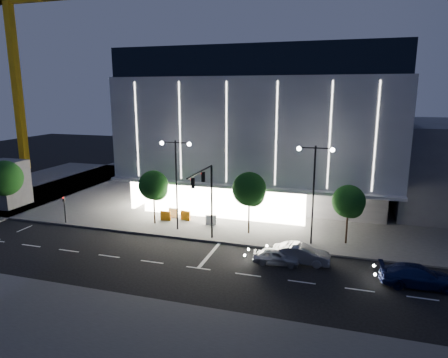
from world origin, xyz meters
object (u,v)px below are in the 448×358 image
tower_crane (18,49)px  tree_left (154,187)px  car_second (301,254)px  car_third (418,276)px  barrier_a (166,216)px  barrier_c (185,215)px  car_lead (276,256)px  tree_mid (250,191)px  street_lamp_east (314,180)px  traffic_mast (206,191)px  tree_right (349,203)px  ped_signal_far (64,206)px  barrier_b (174,213)px  barrier_d (211,220)px  street_lamp_west (176,172)px

tower_crane → tree_left: bearing=-31.0°
tower_crane → car_second: (50.46, -26.14, -19.75)m
tree_left → car_third: bearing=-15.7°
barrier_a → barrier_c: size_ratio=1.00×
barrier_c → car_lead: bearing=-23.1°
barrier_a → tree_mid: bearing=-12.6°
barrier_a → street_lamp_east: bearing=-13.5°
traffic_mast → car_third: traffic_mast is taller
barrier_a → barrier_c: same height
street_lamp_east → tree_right: (3.03, 1.02, -2.07)m
tower_crane → tree_left: (34.95, -20.98, -16.47)m
tree_right → car_second: 6.97m
tower_crane → car_second: tower_crane is taller
ped_signal_far → car_lead: 22.98m
car_third → barrier_b: bearing=63.1°
ped_signal_far → barrier_a: (9.66, 3.72, -1.24)m
barrier_a → barrier_b: same height
car_lead → barrier_b: 15.23m
car_lead → barrier_d: size_ratio=3.40×
street_lamp_east → barrier_c: bearing=167.6°
tower_crane → barrier_d: 49.33m
street_lamp_west → barrier_b: (-1.98, 3.52, -5.31)m
traffic_mast → tower_crane: tower_crane is taller
street_lamp_east → tower_crane: 57.35m
tree_mid → street_lamp_east: bearing=-9.7°
car_lead → barrier_b: car_lead is taller
tree_mid → barrier_b: 10.05m
tower_crane → barrier_d: (40.63, -19.70, -19.86)m
tree_mid → barrier_c: size_ratio=5.59×
tree_mid → barrier_a: bearing=172.7°
street_lamp_west → barrier_c: street_lamp_west is taller
street_lamp_west → barrier_b: 6.67m
car_lead → car_second: car_second is taller
tree_right → tree_left: bearing=180.0°
tree_mid → barrier_d: bearing=163.4°
ped_signal_far → tower_crane: 39.63m
ped_signal_far → barrier_d: bearing=14.5°
tree_left → barrier_b: tree_left is taller
street_lamp_west → barrier_c: size_ratio=8.18×
car_second → car_third: car_third is taller
street_lamp_east → barrier_d: 11.80m
car_second → barrier_a: car_second is taller
street_lamp_east → tower_crane: bearing=156.6°
tower_crane → barrier_a: size_ratio=29.09×
tree_right → tree_mid: bearing=180.0°
traffic_mast → barrier_c: size_ratio=6.43×
tower_crane → tree_right: tower_crane is taller
street_lamp_west → tree_mid: 7.28m
tree_mid → car_lead: tree_mid is taller
tree_left → car_second: (15.52, -5.16, -3.27)m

